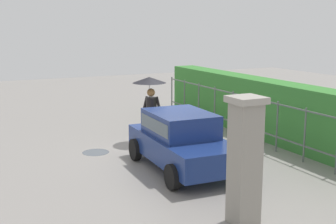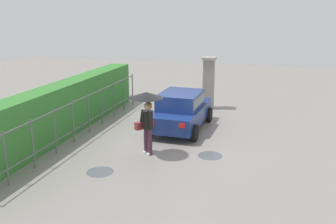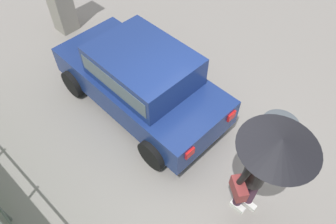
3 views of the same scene
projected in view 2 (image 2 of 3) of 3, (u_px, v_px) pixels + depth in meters
name	position (u px, v px, depth m)	size (l,w,h in m)	color
ground_plane	(167.00, 141.00, 13.11)	(40.00, 40.00, 0.00)	gray
car	(181.00, 109.00, 14.20)	(3.80, 1.98, 1.48)	navy
pedestrian	(147.00, 108.00, 11.43)	(1.06, 1.06, 2.07)	#47283D
gate_pillar	(209.00, 82.00, 17.14)	(0.60, 0.60, 2.42)	gray
fence_section	(81.00, 115.00, 13.26)	(10.38, 0.05, 1.50)	#59605B
hedge_row	(60.00, 110.00, 13.44)	(11.33, 0.90, 1.90)	#387F33
puddle_near	(210.00, 156.00, 11.75)	(0.79, 0.79, 0.00)	#4C545B
puddle_far	(100.00, 172.00, 10.55)	(0.78, 0.78, 0.00)	#4C545B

